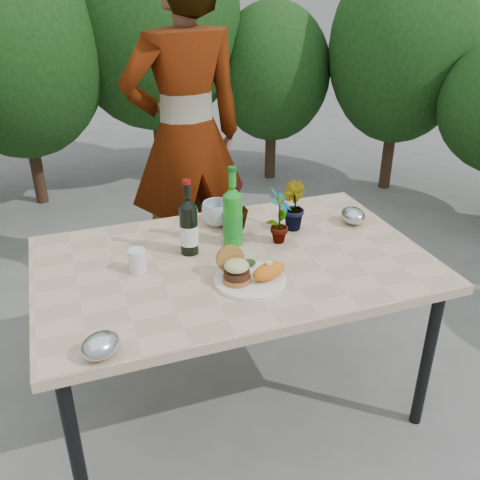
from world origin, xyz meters
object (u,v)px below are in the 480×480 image
object	(u,v)px
dinner_plate	(250,280)
person	(186,138)
patio_table	(234,271)
wine_bottle	(189,227)

from	to	relation	value
dinner_plate	person	distance (m)	1.23
patio_table	person	size ratio (longest dim) A/B	0.82
dinner_plate	wine_bottle	size ratio (longest dim) A/B	0.86
person	wine_bottle	bearing A→B (deg)	69.46
patio_table	wine_bottle	size ratio (longest dim) A/B	4.90
patio_table	wine_bottle	world-z (taller)	wine_bottle
dinner_plate	wine_bottle	distance (m)	0.36
person	patio_table	bearing A→B (deg)	79.49
dinner_plate	wine_bottle	xyz separation A→B (m)	(-0.16, 0.31, 0.11)
dinner_plate	person	xyz separation A→B (m)	(0.07, 1.21, 0.22)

